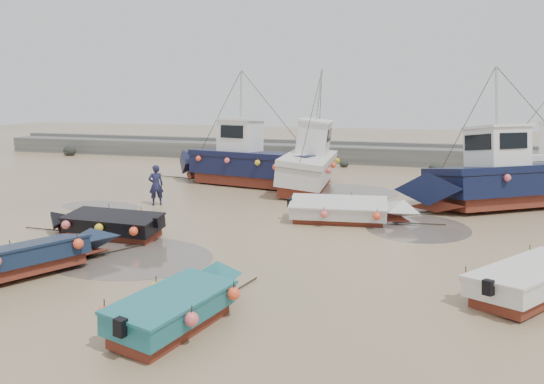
{
  "coord_description": "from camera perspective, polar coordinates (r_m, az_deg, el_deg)",
  "views": [
    {
      "loc": [
        5.01,
        -16.38,
        5.06
      ],
      "look_at": [
        -0.73,
        2.17,
        1.4
      ],
      "focal_mm": 35.0,
      "sensor_mm": 36.0,
      "label": 1
    }
  ],
  "objects": [
    {
      "name": "ground",
      "position": [
        17.86,
        0.17,
        -5.78
      ],
      "size": [
        120.0,
        120.0,
        0.0
      ],
      "primitive_type": "plane",
      "color": "tan",
      "rests_on": "ground"
    },
    {
      "name": "seawall",
      "position": [
        38.95,
        9.77,
        3.98
      ],
      "size": [
        60.0,
        4.92,
        1.5
      ],
      "color": "slate",
      "rests_on": "ground"
    },
    {
      "name": "puddle_a",
      "position": [
        17.31,
        -15.22,
        -6.7
      ],
      "size": [
        5.49,
        5.49,
        0.01
      ],
      "primitive_type": "cylinder",
      "color": "#595048",
      "rests_on": "ground"
    },
    {
      "name": "puddle_b",
      "position": [
        20.91,
        15.36,
        -3.71
      ],
      "size": [
        3.94,
        3.94,
        0.01
      ],
      "primitive_type": "cylinder",
      "color": "#595048",
      "rests_on": "ground"
    },
    {
      "name": "puddle_c",
      "position": [
        25.12,
        -17.97,
        -1.47
      ],
      "size": [
        3.77,
        3.77,
        0.01
      ],
      "primitive_type": "cylinder",
      "color": "#595048",
      "rests_on": "ground"
    },
    {
      "name": "puddle_d",
      "position": [
        27.59,
        8.18,
        0.0
      ],
      "size": [
        5.16,
        5.16,
        0.01
      ],
      "primitive_type": "cylinder",
      "color": "#595048",
      "rests_on": "ground"
    },
    {
      "name": "dinghy_1",
      "position": [
        16.52,
        -25.53,
        -6.29
      ],
      "size": [
        3.92,
        6.32,
        1.43
      ],
      "rotation": [
        0.0,
        0.0,
        -0.46
      ],
      "color": "maroon",
      "rests_on": "ground"
    },
    {
      "name": "dinghy_2",
      "position": [
        12.04,
        -9.67,
        -11.41
      ],
      "size": [
        2.31,
        5.18,
        1.43
      ],
      "rotation": [
        0.0,
        0.0,
        -0.2
      ],
      "color": "maroon",
      "rests_on": "ground"
    },
    {
      "name": "dinghy_3",
      "position": [
        15.19,
        27.04,
        -7.84
      ],
      "size": [
        4.29,
        5.55,
        1.43
      ],
      "rotation": [
        0.0,
        0.0,
        -0.62
      ],
      "color": "maroon",
      "rests_on": "ground"
    },
    {
      "name": "dinghy_4",
      "position": [
        19.71,
        -17.5,
        -3.05
      ],
      "size": [
        5.79,
        1.93,
        1.43
      ],
      "rotation": [
        0.0,
        0.0,
        1.55
      ],
      "color": "maroon",
      "rests_on": "ground"
    },
    {
      "name": "dinghy_5",
      "position": [
        21.16,
        8.16,
        -1.76
      ],
      "size": [
        6.12,
        2.36,
        1.43
      ],
      "rotation": [
        0.0,
        0.0,
        -1.44
      ],
      "color": "maroon",
      "rests_on": "ground"
    },
    {
      "name": "cabin_boat_0",
      "position": [
        29.38,
        -2.98,
        3.37
      ],
      "size": [
        10.37,
        4.12,
        6.22
      ],
      "rotation": [
        0.0,
        0.0,
        1.38
      ],
      "color": "maroon",
      "rests_on": "ground"
    },
    {
      "name": "cabin_boat_1",
      "position": [
        28.39,
        3.88,
        3.15
      ],
      "size": [
        2.97,
        9.72,
        6.22
      ],
      "rotation": [
        0.0,
        0.0,
        0.08
      ],
      "color": "maroon",
      "rests_on": "ground"
    },
    {
      "name": "cabin_boat_2",
      "position": [
        25.76,
        24.05,
        1.36
      ],
      "size": [
        10.05,
        7.59,
        6.22
      ],
      "rotation": [
        0.0,
        0.0,
        2.17
      ],
      "color": "maroon",
      "rests_on": "ground"
    },
    {
      "name": "person",
      "position": [
        24.78,
        -12.29,
        -1.36
      ],
      "size": [
        0.8,
        0.77,
        1.84
      ],
      "primitive_type": "imported",
      "rotation": [
        0.0,
        0.0,
        3.82
      ],
      "color": "#1B1C3C",
      "rests_on": "ground"
    }
  ]
}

